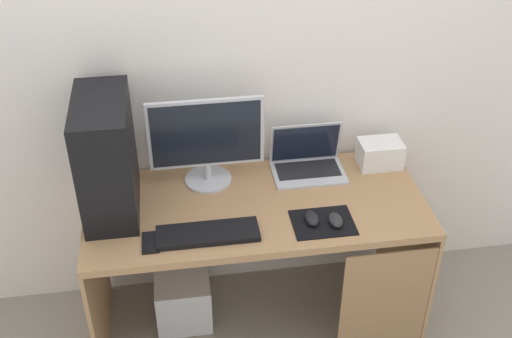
{
  "coord_description": "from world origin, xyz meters",
  "views": [
    {
      "loc": [
        -0.33,
        -2.19,
        2.45
      ],
      "look_at": [
        0.0,
        0.0,
        0.93
      ],
      "focal_mm": 44.71,
      "sensor_mm": 36.0,
      "label": 1
    }
  ],
  "objects_px": {
    "mouse_right": "(336,220)",
    "laptop": "(307,162)",
    "monitor": "(206,141)",
    "mouse_left": "(312,218)",
    "keyboard": "(208,234)",
    "cell_phone": "(151,243)",
    "pc_tower": "(107,157)",
    "projector": "(380,154)",
    "subwoofer": "(183,298)"
  },
  "relations": [
    {
      "from": "mouse_left",
      "to": "mouse_right",
      "type": "bearing_deg",
      "value": -14.74
    },
    {
      "from": "pc_tower",
      "to": "laptop",
      "type": "distance_m",
      "value": 0.92
    },
    {
      "from": "monitor",
      "to": "subwoofer",
      "type": "xyz_separation_m",
      "value": [
        -0.16,
        -0.12,
        -0.83
      ]
    },
    {
      "from": "mouse_left",
      "to": "mouse_right",
      "type": "distance_m",
      "value": 0.1
    },
    {
      "from": "projector",
      "to": "pc_tower",
      "type": "bearing_deg",
      "value": -173.69
    },
    {
      "from": "keyboard",
      "to": "mouse_left",
      "type": "height_order",
      "value": "mouse_left"
    },
    {
      "from": "laptop",
      "to": "cell_phone",
      "type": "bearing_deg",
      "value": -150.46
    },
    {
      "from": "mouse_right",
      "to": "subwoofer",
      "type": "height_order",
      "value": "mouse_right"
    },
    {
      "from": "keyboard",
      "to": "cell_phone",
      "type": "bearing_deg",
      "value": -176.9
    },
    {
      "from": "monitor",
      "to": "subwoofer",
      "type": "height_order",
      "value": "monitor"
    },
    {
      "from": "mouse_right",
      "to": "cell_phone",
      "type": "relative_size",
      "value": 0.74
    },
    {
      "from": "projector",
      "to": "keyboard",
      "type": "xyz_separation_m",
      "value": [
        -0.85,
        -0.4,
        -0.05
      ]
    },
    {
      "from": "projector",
      "to": "mouse_left",
      "type": "bearing_deg",
      "value": -137.44
    },
    {
      "from": "pc_tower",
      "to": "monitor",
      "type": "relative_size",
      "value": 1.01
    },
    {
      "from": "monitor",
      "to": "laptop",
      "type": "height_order",
      "value": "monitor"
    },
    {
      "from": "laptop",
      "to": "keyboard",
      "type": "bearing_deg",
      "value": -141.22
    },
    {
      "from": "monitor",
      "to": "cell_phone",
      "type": "height_order",
      "value": "monitor"
    },
    {
      "from": "projector",
      "to": "cell_phone",
      "type": "xyz_separation_m",
      "value": [
        -1.08,
        -0.41,
        -0.06
      ]
    },
    {
      "from": "projector",
      "to": "mouse_left",
      "type": "distance_m",
      "value": 0.56
    },
    {
      "from": "monitor",
      "to": "keyboard",
      "type": "xyz_separation_m",
      "value": [
        -0.04,
        -0.38,
        -0.21
      ]
    },
    {
      "from": "projector",
      "to": "cell_phone",
      "type": "distance_m",
      "value": 1.16
    },
    {
      "from": "projector",
      "to": "monitor",
      "type": "bearing_deg",
      "value": -178.94
    },
    {
      "from": "keyboard",
      "to": "mouse_left",
      "type": "xyz_separation_m",
      "value": [
        0.44,
        0.02,
        0.01
      ]
    },
    {
      "from": "mouse_left",
      "to": "laptop",
      "type": "bearing_deg",
      "value": 80.56
    },
    {
      "from": "laptop",
      "to": "projector",
      "type": "relative_size",
      "value": 1.67
    },
    {
      "from": "mouse_left",
      "to": "mouse_right",
      "type": "relative_size",
      "value": 1.0
    },
    {
      "from": "pc_tower",
      "to": "projector",
      "type": "distance_m",
      "value": 1.26
    },
    {
      "from": "monitor",
      "to": "mouse_right",
      "type": "relative_size",
      "value": 5.3
    },
    {
      "from": "mouse_right",
      "to": "laptop",
      "type": "bearing_deg",
      "value": 94.34
    },
    {
      "from": "pc_tower",
      "to": "laptop",
      "type": "xyz_separation_m",
      "value": [
        0.89,
        0.14,
        -0.21
      ]
    },
    {
      "from": "keyboard",
      "to": "subwoofer",
      "type": "height_order",
      "value": "keyboard"
    },
    {
      "from": "projector",
      "to": "subwoofer",
      "type": "relative_size",
      "value": 0.75
    },
    {
      "from": "cell_phone",
      "to": "subwoofer",
      "type": "distance_m",
      "value": 0.69
    },
    {
      "from": "subwoofer",
      "to": "pc_tower",
      "type": "bearing_deg",
      "value": -178.55
    },
    {
      "from": "monitor",
      "to": "cell_phone",
      "type": "bearing_deg",
      "value": -124.22
    },
    {
      "from": "mouse_right",
      "to": "subwoofer",
      "type": "distance_m",
      "value": 0.96
    },
    {
      "from": "mouse_left",
      "to": "cell_phone",
      "type": "bearing_deg",
      "value": -177.22
    },
    {
      "from": "laptop",
      "to": "subwoofer",
      "type": "xyz_separation_m",
      "value": [
        -0.63,
        -0.14,
        -0.66
      ]
    },
    {
      "from": "monitor",
      "to": "mouse_left",
      "type": "distance_m",
      "value": 0.58
    },
    {
      "from": "pc_tower",
      "to": "mouse_left",
      "type": "height_order",
      "value": "pc_tower"
    },
    {
      "from": "monitor",
      "to": "mouse_left",
      "type": "xyz_separation_m",
      "value": [
        0.4,
        -0.36,
        -0.2
      ]
    },
    {
      "from": "pc_tower",
      "to": "mouse_left",
      "type": "bearing_deg",
      "value": -16.3
    },
    {
      "from": "monitor",
      "to": "keyboard",
      "type": "distance_m",
      "value": 0.44
    },
    {
      "from": "keyboard",
      "to": "cell_phone",
      "type": "xyz_separation_m",
      "value": [
        -0.23,
        -0.01,
        -0.01
      ]
    },
    {
      "from": "pc_tower",
      "to": "monitor",
      "type": "bearing_deg",
      "value": 16.1
    },
    {
      "from": "mouse_right",
      "to": "subwoofer",
      "type": "bearing_deg",
      "value": 157.57
    },
    {
      "from": "monitor",
      "to": "mouse_right",
      "type": "bearing_deg",
      "value": -37.92
    },
    {
      "from": "pc_tower",
      "to": "mouse_left",
      "type": "relative_size",
      "value": 5.35
    },
    {
      "from": "pc_tower",
      "to": "projector",
      "type": "relative_size",
      "value": 2.57
    },
    {
      "from": "subwoofer",
      "to": "mouse_right",
      "type": "bearing_deg",
      "value": -22.43
    }
  ]
}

